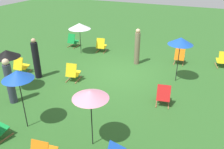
{
  "coord_description": "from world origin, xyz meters",
  "views": [
    {
      "loc": [
        -3.5,
        9.23,
        4.8
      ],
      "look_at": [
        0.0,
        1.2,
        0.5
      ],
      "focal_mm": 37.16,
      "sensor_mm": 36.0,
      "label": 1
    }
  ],
  "objects_px": {
    "deckchair_8": "(163,95)",
    "person_1": "(36,60)",
    "deckchair_1": "(101,46)",
    "umbrella_3": "(181,41)",
    "deckchair_3": "(73,73)",
    "umbrella_4": "(6,54)",
    "umbrella_2": "(79,26)",
    "person_0": "(10,82)",
    "deckchair_7": "(73,41)",
    "umbrella_0": "(90,95)",
    "deckchair_5": "(223,60)",
    "deckchair_4": "(180,57)",
    "person_2": "(137,47)",
    "umbrella_1": "(17,75)",
    "deckchair_9": "(21,66)"
  },
  "relations": [
    {
      "from": "deckchair_7",
      "to": "deckchair_9",
      "type": "relative_size",
      "value": 1.0
    },
    {
      "from": "deckchair_7",
      "to": "person_0",
      "type": "relative_size",
      "value": 0.47
    },
    {
      "from": "umbrella_0",
      "to": "person_1",
      "type": "xyz_separation_m",
      "value": [
        4.3,
        -2.84,
        -0.8
      ]
    },
    {
      "from": "umbrella_0",
      "to": "umbrella_1",
      "type": "xyz_separation_m",
      "value": [
        2.3,
        0.13,
        0.17
      ]
    },
    {
      "from": "umbrella_3",
      "to": "umbrella_4",
      "type": "height_order",
      "value": "umbrella_3"
    },
    {
      "from": "deckchair_9",
      "to": "umbrella_2",
      "type": "bearing_deg",
      "value": -114.49
    },
    {
      "from": "deckchair_4",
      "to": "person_0",
      "type": "relative_size",
      "value": 0.47
    },
    {
      "from": "deckchair_3",
      "to": "deckchair_7",
      "type": "relative_size",
      "value": 1.0
    },
    {
      "from": "person_0",
      "to": "deckchair_7",
      "type": "bearing_deg",
      "value": 13.92
    },
    {
      "from": "deckchair_4",
      "to": "deckchair_8",
      "type": "xyz_separation_m",
      "value": [
        -0.06,
        4.13,
        0.0
      ]
    },
    {
      "from": "person_0",
      "to": "deckchair_5",
      "type": "bearing_deg",
      "value": -45.17
    },
    {
      "from": "deckchair_4",
      "to": "person_1",
      "type": "bearing_deg",
      "value": 34.5
    },
    {
      "from": "umbrella_4",
      "to": "deckchair_1",
      "type": "bearing_deg",
      "value": -102.84
    },
    {
      "from": "deckchair_1",
      "to": "umbrella_2",
      "type": "distance_m",
      "value": 1.7
    },
    {
      "from": "deckchair_8",
      "to": "umbrella_1",
      "type": "height_order",
      "value": "umbrella_1"
    },
    {
      "from": "umbrella_2",
      "to": "umbrella_4",
      "type": "xyz_separation_m",
      "value": [
        0.31,
        4.87,
        0.04
      ]
    },
    {
      "from": "deckchair_5",
      "to": "umbrella_4",
      "type": "bearing_deg",
      "value": 25.75
    },
    {
      "from": "deckchair_4",
      "to": "umbrella_3",
      "type": "xyz_separation_m",
      "value": [
        -0.18,
        2.02,
        1.46
      ]
    },
    {
      "from": "umbrella_4",
      "to": "person_1",
      "type": "xyz_separation_m",
      "value": [
        -0.11,
        -1.4,
        -0.75
      ]
    },
    {
      "from": "deckchair_9",
      "to": "person_1",
      "type": "xyz_separation_m",
      "value": [
        -1.03,
        0.03,
        0.51
      ]
    },
    {
      "from": "deckchair_8",
      "to": "umbrella_2",
      "type": "relative_size",
      "value": 0.48
    },
    {
      "from": "deckchair_9",
      "to": "person_1",
      "type": "bearing_deg",
      "value": 173.53
    },
    {
      "from": "person_0",
      "to": "person_1",
      "type": "distance_m",
      "value": 2.1
    },
    {
      "from": "umbrella_4",
      "to": "deckchair_9",
      "type": "bearing_deg",
      "value": -57.29
    },
    {
      "from": "deckchair_1",
      "to": "umbrella_4",
      "type": "xyz_separation_m",
      "value": [
        1.27,
        5.57,
        1.26
      ]
    },
    {
      "from": "umbrella_1",
      "to": "umbrella_2",
      "type": "xyz_separation_m",
      "value": [
        1.79,
        -6.44,
        -0.26
      ]
    },
    {
      "from": "person_1",
      "to": "umbrella_1",
      "type": "bearing_deg",
      "value": -135.64
    },
    {
      "from": "deckchair_4",
      "to": "umbrella_2",
      "type": "bearing_deg",
      "value": 5.51
    },
    {
      "from": "deckchair_4",
      "to": "umbrella_3",
      "type": "height_order",
      "value": "umbrella_3"
    },
    {
      "from": "umbrella_1",
      "to": "person_0",
      "type": "bearing_deg",
      "value": -32.09
    },
    {
      "from": "deckchair_1",
      "to": "deckchair_9",
      "type": "bearing_deg",
      "value": 53.01
    },
    {
      "from": "umbrella_2",
      "to": "person_0",
      "type": "xyz_separation_m",
      "value": [
        -0.3,
        5.5,
        -0.73
      ]
    },
    {
      "from": "deckchair_7",
      "to": "umbrella_3",
      "type": "bearing_deg",
      "value": 163.69
    },
    {
      "from": "deckchair_1",
      "to": "umbrella_3",
      "type": "distance_m",
      "value": 5.26
    },
    {
      "from": "deckchair_7",
      "to": "deckchair_4",
      "type": "bearing_deg",
      "value": -179.45
    },
    {
      "from": "umbrella_1",
      "to": "umbrella_3",
      "type": "xyz_separation_m",
      "value": [
        -3.82,
        -5.15,
        -0.02
      ]
    },
    {
      "from": "deckchair_1",
      "to": "deckchair_7",
      "type": "height_order",
      "value": "same"
    },
    {
      "from": "deckchair_3",
      "to": "person_2",
      "type": "xyz_separation_m",
      "value": [
        -2.01,
        -2.91,
        0.52
      ]
    },
    {
      "from": "deckchair_5",
      "to": "person_1",
      "type": "relative_size",
      "value": 0.46
    },
    {
      "from": "deckchair_1",
      "to": "umbrella_4",
      "type": "distance_m",
      "value": 5.85
    },
    {
      "from": "deckchair_9",
      "to": "umbrella_3",
      "type": "bearing_deg",
      "value": -167.35
    },
    {
      "from": "deckchair_8",
      "to": "person_1",
      "type": "relative_size",
      "value": 0.45
    },
    {
      "from": "deckchair_3",
      "to": "deckchair_8",
      "type": "height_order",
      "value": "same"
    },
    {
      "from": "deckchair_1",
      "to": "deckchair_4",
      "type": "distance_m",
      "value": 4.47
    },
    {
      "from": "deckchair_1",
      "to": "person_2",
      "type": "distance_m",
      "value": 2.65
    },
    {
      "from": "deckchair_3",
      "to": "deckchair_4",
      "type": "relative_size",
      "value": 1.0
    },
    {
      "from": "umbrella_0",
      "to": "person_1",
      "type": "distance_m",
      "value": 5.21
    },
    {
      "from": "deckchair_1",
      "to": "umbrella_3",
      "type": "xyz_separation_m",
      "value": [
        -4.65,
        1.99,
        1.46
      ]
    },
    {
      "from": "deckchair_3",
      "to": "person_1",
      "type": "height_order",
      "value": "person_1"
    },
    {
      "from": "deckchair_1",
      "to": "deckchair_3",
      "type": "bearing_deg",
      "value": 87.65
    }
  ]
}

